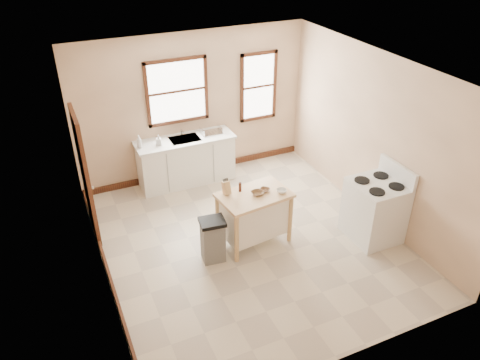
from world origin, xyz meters
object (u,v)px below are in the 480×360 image
soap_bottle_b (159,140)px  bowl_c (282,191)px  knife_block (226,188)px  gas_stove (376,203)px  soap_bottle_a (139,142)px  bowl_a (257,193)px  bowl_b (265,190)px  trash_bin (213,240)px  pepper_grinder (240,187)px  dish_rack (211,131)px  kitchen_island (254,218)px

soap_bottle_b → bowl_c: bearing=-42.4°
knife_block → gas_stove: size_ratio=0.16×
soap_bottle_a → knife_block: size_ratio=1.20×
soap_bottle_b → bowl_a: bearing=-48.9°
bowl_b → bowl_c: bearing=-33.8°
bowl_a → trash_bin: bowl_a is taller
pepper_grinder → dish_rack: bearing=80.9°
bowl_a → gas_stove: size_ratio=0.15×
knife_block → trash_bin: knife_block is taller
bowl_b → soap_bottle_b: bearing=116.3°
kitchen_island → gas_stove: 1.93m
bowl_a → gas_stove: bearing=-20.0°
soap_bottle_b → dish_rack: 1.05m
bowl_a → pepper_grinder: bearing=136.9°
soap_bottle_a → knife_block: soap_bottle_a is taller
bowl_a → bowl_b: bowl_a is taller
dish_rack → bowl_a: 2.27m
soap_bottle_a → bowl_b: soap_bottle_a is taller
pepper_grinder → bowl_a: pepper_grinder is taller
bowl_a → trash_bin: 0.97m
soap_bottle_b → pepper_grinder: (0.71, -1.99, -0.06)m
soap_bottle_a → dish_rack: (1.39, 0.05, -0.07)m
trash_bin → gas_stove: (2.56, -0.51, 0.27)m
pepper_grinder → gas_stove: bearing=-23.0°
kitchen_island → knife_block: knife_block is taller
soap_bottle_b → pepper_grinder: soap_bottle_b is taller
knife_block → bowl_b: (0.57, -0.17, -0.08)m
trash_bin → gas_stove: size_ratio=0.57×
knife_block → bowl_b: knife_block is taller
pepper_grinder → bowl_c: bearing=-27.4°
soap_bottle_a → soap_bottle_b: soap_bottle_a is taller
bowl_c → bowl_a: bearing=164.1°
knife_block → bowl_c: size_ratio=1.30×
soap_bottle_b → knife_block: 2.04m
dish_rack → bowl_c: size_ratio=2.54×
soap_bottle_b → pepper_grinder: size_ratio=1.30×
pepper_grinder → bowl_a: 0.28m
gas_stove → bowl_a: bearing=160.0°
soap_bottle_a → bowl_c: 2.83m
bowl_c → soap_bottle_b: bearing=119.2°
dish_rack → knife_block: (-0.55, -2.06, 0.02)m
bowl_b → trash_bin: size_ratio=0.21×
bowl_a → bowl_b: 0.15m
soap_bottle_b → gas_stove: (2.68, -2.83, -0.39)m
pepper_grinder → bowl_b: pepper_grinder is taller
knife_block → gas_stove: gas_stove is taller
kitchen_island → soap_bottle_b: bearing=105.3°
dish_rack → pepper_grinder: size_ratio=2.61×
kitchen_island → pepper_grinder: size_ratio=7.20×
bowl_b → dish_rack: bearing=90.5°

